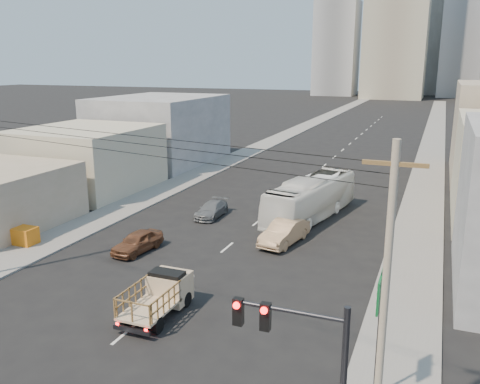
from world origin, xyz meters
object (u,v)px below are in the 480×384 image
Objects in this scene: sedan_tan at (284,232)px; utility_pole at (385,300)px; traffic_signal at (306,365)px; sedan_grey at (212,210)px; green_sign at (380,306)px; flatbed_pickup at (159,293)px; sedan_brown at (137,242)px; city_bus at (311,198)px; crate_stack at (23,235)px.

sedan_tan is 0.48× the size of utility_pole.
sedan_tan is at bearing 108.10° from traffic_signal.
green_sign reaches higher than sedan_grey.
sedan_grey is (-4.41, 15.75, -0.50)m from flatbed_pickup.
sedan_brown is 19.20m from green_sign.
traffic_signal is (14.91, -14.67, 3.40)m from sedan_brown.
traffic_signal is (9.25, -7.77, 2.98)m from flatbed_pickup.
sedan_brown is at bearing -99.65° from sedan_grey.
sedan_tan is at bearing 76.82° from flatbed_pickup.
flatbed_pickup is 0.91× the size of sedan_tan.
sedan_brown is at bearing -116.08° from city_bus.
city_bus is at bearing 109.76° from green_sign.
green_sign is 25.60m from crate_stack.
sedan_brown reaches higher than crate_stack.
traffic_signal is 1.20× the size of green_sign.
city_bus is 2.89× the size of sedan_grey.
flatbed_pickup is at bearing -20.70° from crate_stack.
flatbed_pickup is at bearing -43.44° from sedan_brown.
traffic_signal is (6.19, -26.10, 2.43)m from city_bus.
flatbed_pickup is 14.46m from crate_stack.
utility_pole is at bearing -82.33° from green_sign.
sedan_tan is at bearing 22.74° from crate_stack.
crate_stack is at bearing -159.94° from sedan_brown.
green_sign is at bearing -58.97° from city_bus.
sedan_tan reaches higher than crate_stack.
sedan_brown is 0.67× the size of traffic_signal.
utility_pole is (7.92, -23.60, 3.54)m from city_bus.
sedan_grey is at bearing 162.64° from sedan_tan.
city_bus is 7.98m from sedan_grey.
green_sign is at bearing 74.45° from traffic_signal.
traffic_signal reaches higher than crate_stack.
city_bus is 1.18× the size of utility_pole.
utility_pole is at bearing 55.39° from traffic_signal.
flatbed_pickup is 11.31m from green_sign.
flatbed_pickup reaches higher than sedan_brown.
sedan_brown is (-8.72, -11.43, -0.96)m from city_bus.
crate_stack is at bearing -146.85° from sedan_tan.
sedan_grey is (-7.21, 3.80, -0.21)m from sedan_tan.
flatbed_pickup is 12.28m from sedan_tan.
sedan_grey is at bearing -149.65° from city_bus.
city_bus is 6.45m from sedan_tan.
crate_stack reaches higher than sedan_grey.
sedan_tan is at bearing 115.40° from utility_pole.
sedan_tan is 21.00m from traffic_signal.
traffic_signal is at bearing -65.40° from city_bus.
traffic_signal reaches higher than city_bus.
sedan_brown is 0.98× the size of sedan_grey.
sedan_grey is 14.01m from crate_stack.
crate_stack is (-9.11, -10.64, 0.10)m from sedan_grey.
flatbed_pickup is 16.37m from sedan_grey.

